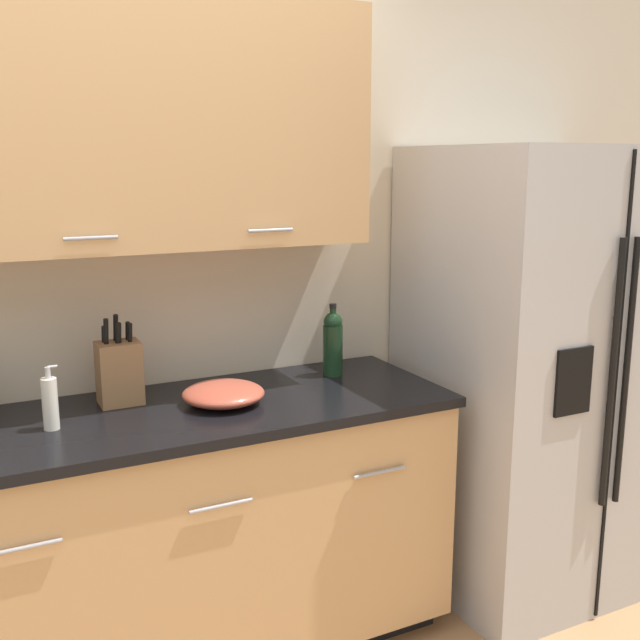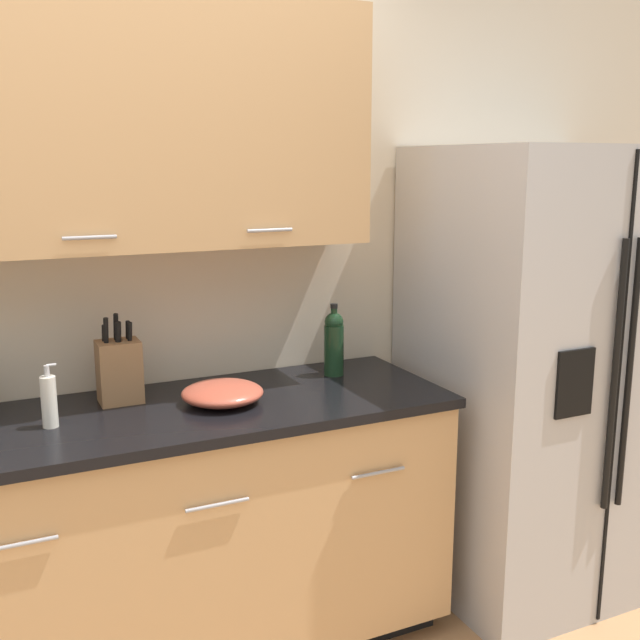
{
  "view_description": "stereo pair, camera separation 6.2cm",
  "coord_description": "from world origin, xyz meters",
  "px_view_note": "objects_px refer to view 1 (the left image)",
  "views": [
    {
      "loc": [
        -0.31,
        -1.65,
        1.73
      ],
      "look_at": [
        0.86,
        0.67,
        1.18
      ],
      "focal_mm": 42.0,
      "sensor_mm": 36.0,
      "label": 1
    },
    {
      "loc": [
        -0.26,
        -1.68,
        1.73
      ],
      "look_at": [
        0.86,
        0.67,
        1.18
      ],
      "focal_mm": 42.0,
      "sensor_mm": 36.0,
      "label": 2
    }
  ],
  "objects_px": {
    "soap_dispenser": "(50,403)",
    "mixing_bowl": "(223,394)",
    "refrigerator": "(536,371)",
    "knife_block": "(119,372)",
    "wine_bottle": "(333,342)"
  },
  "relations": [
    {
      "from": "soap_dispenser",
      "to": "mixing_bowl",
      "type": "relative_size",
      "value": 0.72
    },
    {
      "from": "refrigerator",
      "to": "mixing_bowl",
      "type": "xyz_separation_m",
      "value": [
        -1.32,
        0.07,
        0.07
      ]
    },
    {
      "from": "knife_block",
      "to": "soap_dispenser",
      "type": "height_order",
      "value": "knife_block"
    },
    {
      "from": "soap_dispenser",
      "to": "mixing_bowl",
      "type": "xyz_separation_m",
      "value": [
        0.55,
        -0.0,
        -0.05
      ]
    },
    {
      "from": "refrigerator",
      "to": "mixing_bowl",
      "type": "distance_m",
      "value": 1.33
    },
    {
      "from": "refrigerator",
      "to": "knife_block",
      "type": "distance_m",
      "value": 1.66
    },
    {
      "from": "wine_bottle",
      "to": "mixing_bowl",
      "type": "height_order",
      "value": "wine_bottle"
    },
    {
      "from": "refrigerator",
      "to": "soap_dispenser",
      "type": "bearing_deg",
      "value": 177.89
    },
    {
      "from": "mixing_bowl",
      "to": "knife_block",
      "type": "bearing_deg",
      "value": 152.81
    },
    {
      "from": "knife_block",
      "to": "mixing_bowl",
      "type": "bearing_deg",
      "value": -27.19
    },
    {
      "from": "knife_block",
      "to": "wine_bottle",
      "type": "xyz_separation_m",
      "value": [
        0.8,
        -0.01,
        0.02
      ]
    },
    {
      "from": "refrigerator",
      "to": "knife_block",
      "type": "xyz_separation_m",
      "value": [
        -1.63,
        0.23,
        0.15
      ]
    },
    {
      "from": "wine_bottle",
      "to": "mixing_bowl",
      "type": "xyz_separation_m",
      "value": [
        -0.49,
        -0.15,
        -0.09
      ]
    },
    {
      "from": "refrigerator",
      "to": "soap_dispenser",
      "type": "distance_m",
      "value": 1.88
    },
    {
      "from": "refrigerator",
      "to": "soap_dispenser",
      "type": "height_order",
      "value": "refrigerator"
    }
  ]
}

